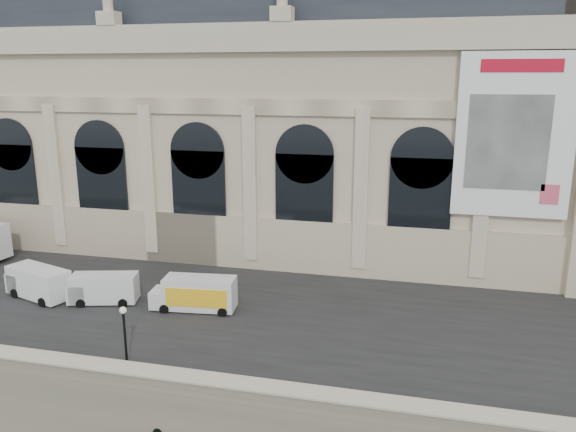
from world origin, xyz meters
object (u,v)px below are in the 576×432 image
at_px(box_truck, 195,294).
at_px(lamp_right, 125,339).
at_px(van_c, 100,289).
at_px(van_b, 36,282).

xyz_separation_m(box_truck, lamp_right, (-0.56, -9.53, 0.75)).
bearing_deg(lamp_right, box_truck, 86.64).
relative_size(van_c, box_truck, 0.84).
distance_m(van_b, box_truck, 13.61).
bearing_deg(van_c, lamp_right, -51.02).
relative_size(box_truck, lamp_right, 1.61).
relative_size(van_b, lamp_right, 1.48).
bearing_deg(van_c, box_truck, 3.51).
xyz_separation_m(van_c, lamp_right, (7.32, -9.05, 0.87)).
height_order(van_c, lamp_right, lamp_right).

